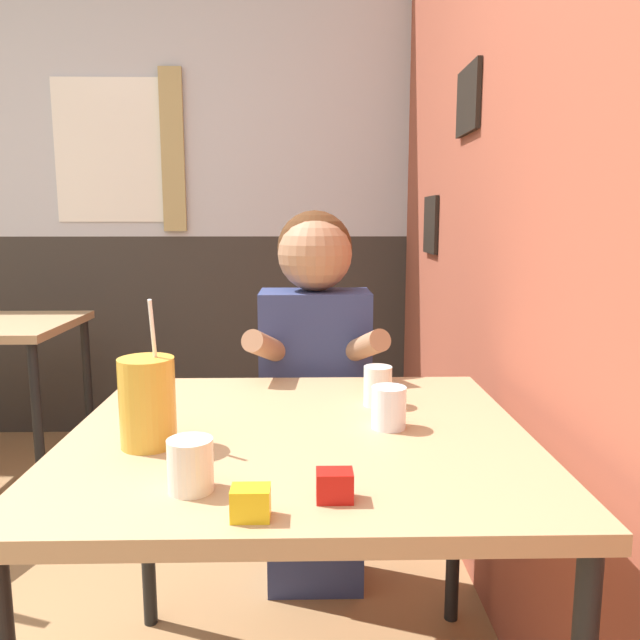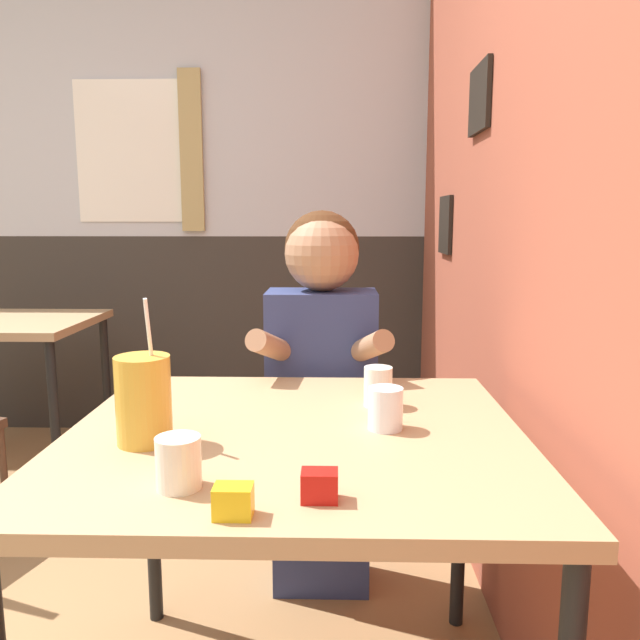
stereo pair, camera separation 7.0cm
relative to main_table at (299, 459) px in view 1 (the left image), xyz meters
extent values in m
cube|color=#9E4C38|center=(0.60, 0.88, 0.67)|extent=(0.06, 4.50, 2.70)
cube|color=black|center=(0.56, 0.85, 0.91)|extent=(0.02, 0.26, 0.22)
cube|color=black|center=(0.56, 1.42, 0.49)|extent=(0.02, 0.24, 0.24)
cube|color=silver|center=(-0.91, 2.16, 1.22)|extent=(5.95, 0.06, 1.60)
cube|color=#332D28|center=(-0.91, 2.16, -0.13)|extent=(5.95, 0.06, 1.10)
cube|color=white|center=(-1.03, 2.12, 0.87)|extent=(0.56, 0.01, 0.74)
cube|color=tan|center=(-0.68, 2.11, 0.87)|extent=(0.12, 0.02, 0.84)
cube|color=tan|center=(0.00, 0.00, 0.05)|extent=(0.98, 0.91, 0.04)
cylinder|color=black|center=(-0.45, 0.42, -0.33)|extent=(0.04, 0.04, 0.71)
cylinder|color=black|center=(0.45, 0.42, -0.33)|extent=(0.04, 0.04, 0.71)
cylinder|color=black|center=(-1.08, 1.17, -0.33)|extent=(0.04, 0.04, 0.71)
cylinder|color=black|center=(-1.08, 1.77, -0.33)|extent=(0.04, 0.04, 0.71)
cube|color=navy|center=(0.04, 0.62, -0.46)|extent=(0.31, 0.20, 0.44)
cube|color=navy|center=(0.04, 0.62, 0.03)|extent=(0.34, 0.20, 0.53)
sphere|color=#472814|center=(0.04, 0.65, 0.43)|extent=(0.23, 0.23, 0.23)
sphere|color=#9E7051|center=(0.04, 0.62, 0.41)|extent=(0.23, 0.23, 0.23)
cylinder|color=#9E7051|center=(-0.09, 0.48, 0.15)|extent=(0.14, 0.27, 0.15)
cylinder|color=#9E7051|center=(0.18, 0.48, 0.15)|extent=(0.14, 0.27, 0.15)
cylinder|color=gold|center=(-0.30, -0.08, 0.15)|extent=(0.11, 0.11, 0.18)
cylinder|color=white|center=(-0.28, -0.08, 0.29)|extent=(0.01, 0.04, 0.14)
cylinder|color=silver|center=(0.20, 0.02, 0.11)|extent=(0.08, 0.08, 0.09)
cylinder|color=silver|center=(0.19, 0.18, 0.11)|extent=(0.07, 0.07, 0.10)
cylinder|color=silver|center=(-0.18, -0.29, 0.11)|extent=(0.08, 0.08, 0.09)
cube|color=#B7140F|center=(0.06, -0.34, 0.09)|extent=(0.06, 0.04, 0.05)
cube|color=yellow|center=(-0.07, -0.40, 0.09)|extent=(0.06, 0.04, 0.05)
camera|label=1|loc=(0.02, -1.29, 0.52)|focal=35.00mm
camera|label=2|loc=(0.09, -1.29, 0.52)|focal=35.00mm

